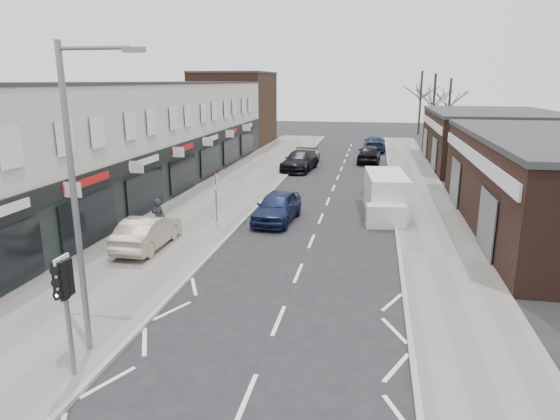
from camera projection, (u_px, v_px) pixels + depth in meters
The scene contains 21 objects.
ground at pixel (265, 354), 13.53m from camera, with size 160.00×160.00×0.00m, color black.
pavement_left at pixel (239, 184), 35.66m from camera, with size 5.50×64.00×0.12m, color slate.
pavement_right at pixel (419, 191), 33.39m from camera, with size 3.50×64.00×0.12m, color slate.
shop_terrace_left at pixel (131, 136), 33.62m from camera, with size 8.00×41.00×7.10m, color beige.
brick_block_far at pixel (235, 109), 57.76m from camera, with size 8.00×10.00×8.00m, color #442A1D.
right_unit_far at pixel (491, 140), 43.03m from camera, with size 10.00×16.00×4.50m, color #331D17.
tree_far_a at pixel (431, 145), 57.54m from camera, with size 3.60×3.60×8.00m, color #382D26, non-canonical shape.
tree_far_b at pixel (446, 140), 62.80m from camera, with size 3.60×3.60×7.50m, color #382D26, non-canonical shape.
tree_far_c at pixel (418, 134), 69.04m from camera, with size 3.60×3.60×8.50m, color #382D26, non-canonical shape.
traffic_light at pixel (64, 289), 11.80m from camera, with size 0.28×0.60×3.10m.
street_lamp at pixel (79, 187), 12.43m from camera, with size 2.23×0.22×8.00m.
warning_sign at pixel (216, 182), 25.32m from camera, with size 0.12×0.80×2.70m.
white_van at pixel (386, 195), 27.48m from camera, with size 2.50×5.94×2.25m.
sedan_on_pavement at pixel (147, 232), 21.64m from camera, with size 1.50×4.31×1.42m, color #9F937F.
pedestrian at pixel (159, 218), 23.03m from camera, with size 0.67×0.44×1.84m, color black.
parked_car_left_a at pixel (277, 207), 26.10m from camera, with size 1.87×4.65×1.58m, color #131C3D.
parked_car_left_b at pixel (300, 161), 41.08m from camera, with size 2.27×5.58×1.62m, color black.
parked_car_left_c at pixel (305, 157), 44.48m from camera, with size 2.11×4.57×1.27m, color #A39E82.
parked_car_right_a at pixel (378, 181), 33.36m from camera, with size 1.41×4.05×1.34m, color silver.
parked_car_right_b at pixel (369, 154), 44.89m from camera, with size 1.94×4.82×1.64m, color black.
parked_car_right_c at pixel (374, 144), 52.32m from camera, with size 2.22×5.46×1.58m, color #142040.
Camera 1 is at (2.67, -11.82, 7.19)m, focal length 32.00 mm.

